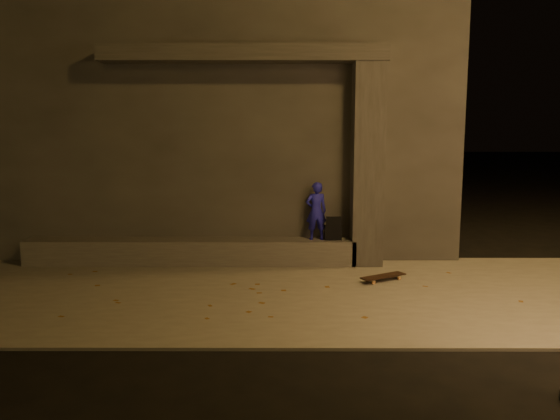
{
  "coord_description": "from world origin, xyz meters",
  "views": [
    {
      "loc": [
        0.17,
        -6.03,
        2.45
      ],
      "look_at": [
        0.14,
        2.0,
        1.29
      ],
      "focal_mm": 35.0,
      "sensor_mm": 36.0,
      "label": 1
    }
  ],
  "objects_px": {
    "skateboarder": "(316,211)",
    "backpack": "(333,231)",
    "skateboard": "(383,276)",
    "column": "(367,166)"
  },
  "relations": [
    {
      "from": "skateboarder",
      "to": "backpack",
      "type": "xyz_separation_m",
      "value": [
        0.31,
        0.0,
        -0.38
      ]
    },
    {
      "from": "skateboarder",
      "to": "skateboard",
      "type": "relative_size",
      "value": 1.32
    },
    {
      "from": "skateboarder",
      "to": "backpack",
      "type": "distance_m",
      "value": 0.49
    },
    {
      "from": "skateboard",
      "to": "backpack",
      "type": "bearing_deg",
      "value": 90.58
    },
    {
      "from": "column",
      "to": "backpack",
      "type": "distance_m",
      "value": 1.34
    },
    {
      "from": "backpack",
      "to": "skateboard",
      "type": "distance_m",
      "value": 1.47
    },
    {
      "from": "skateboard",
      "to": "column",
      "type": "bearing_deg",
      "value": 64.85
    },
    {
      "from": "backpack",
      "to": "skateboard",
      "type": "xyz_separation_m",
      "value": [
        0.72,
        -1.17,
        -0.53
      ]
    },
    {
      "from": "column",
      "to": "skateboard",
      "type": "height_order",
      "value": "column"
    },
    {
      "from": "backpack",
      "to": "skateboard",
      "type": "relative_size",
      "value": 0.55
    }
  ]
}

